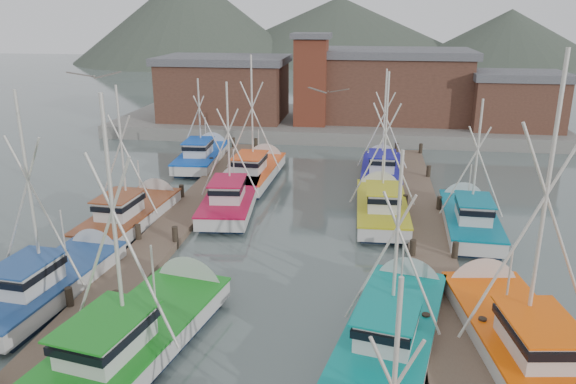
# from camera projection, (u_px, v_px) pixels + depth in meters

# --- Properties ---
(ground) EXTENTS (260.00, 260.00, 0.00)m
(ground) POSITION_uv_depth(u_px,v_px,m) (274.00, 304.00, 23.57)
(ground) COLOR #4E5E5B
(ground) RESTS_ON ground
(dock_left) EXTENTS (2.30, 46.00, 1.50)m
(dock_left) POSITION_uv_depth(u_px,v_px,m) (150.00, 251.00, 28.27)
(dock_left) COLOR brown
(dock_left) RESTS_ON ground
(dock_right) EXTENTS (2.30, 46.00, 1.50)m
(dock_right) POSITION_uv_depth(u_px,v_px,m) (435.00, 268.00, 26.35)
(dock_right) COLOR brown
(dock_right) RESTS_ON ground
(quay) EXTENTS (44.00, 16.00, 1.20)m
(quay) POSITION_uv_depth(u_px,v_px,m) (334.00, 123.00, 58.20)
(quay) COLOR gray
(quay) RESTS_ON ground
(shed_left) EXTENTS (12.72, 8.48, 6.20)m
(shed_left) POSITION_uv_depth(u_px,v_px,m) (224.00, 87.00, 56.67)
(shed_left) COLOR brown
(shed_left) RESTS_ON quay
(shed_center) EXTENTS (14.84, 9.54, 6.90)m
(shed_center) POSITION_uv_depth(u_px,v_px,m) (395.00, 84.00, 56.11)
(shed_center) COLOR brown
(shed_center) RESTS_ON quay
(shed_right) EXTENTS (8.48, 6.36, 5.20)m
(shed_right) POSITION_uv_depth(u_px,v_px,m) (515.00, 100.00, 52.04)
(shed_right) COLOR brown
(shed_right) RESTS_ON quay
(lookout_tower) EXTENTS (3.60, 3.60, 8.50)m
(lookout_tower) POSITION_uv_depth(u_px,v_px,m) (311.00, 79.00, 53.18)
(lookout_tower) COLOR #5F291B
(lookout_tower) RESTS_ON quay
(distant_hills) EXTENTS (175.00, 140.00, 42.00)m
(distant_hills) POSITION_uv_depth(u_px,v_px,m) (306.00, 59.00, 140.68)
(distant_hills) COLOR #41493D
(distant_hills) RESTS_ON ground
(boat_4) EXTENTS (5.04, 10.82, 10.42)m
(boat_4) POSITION_uv_depth(u_px,v_px,m) (140.00, 334.00, 20.18)
(boat_4) COLOR black
(boat_4) RESTS_ON ground
(boat_5) EXTENTS (4.79, 9.92, 8.34)m
(boat_5) POSITION_uv_depth(u_px,v_px,m) (394.00, 324.00, 20.79)
(boat_5) COLOR black
(boat_5) RESTS_ON ground
(boat_6) EXTENTS (3.95, 9.22, 9.71)m
(boat_6) POSITION_uv_depth(u_px,v_px,m) (54.00, 280.00, 24.15)
(boat_6) COLOR black
(boat_6) RESTS_ON ground
(boat_7) EXTENTS (4.65, 10.29, 11.67)m
(boat_7) POSITION_uv_depth(u_px,v_px,m) (515.00, 333.00, 20.19)
(boat_7) COLOR black
(boat_7) RESTS_ON ground
(boat_8) EXTENTS (3.68, 9.44, 8.68)m
(boat_8) POSITION_uv_depth(u_px,v_px,m) (232.00, 197.00, 34.90)
(boat_8) COLOR black
(boat_8) RESTS_ON ground
(boat_9) EXTENTS (3.77, 9.21, 9.40)m
(boat_9) POSITION_uv_depth(u_px,v_px,m) (381.00, 205.00, 33.45)
(boat_9) COLOR black
(boat_9) RESTS_ON ground
(boat_10) EXTENTS (3.65, 9.16, 8.82)m
(boat_10) POSITION_uv_depth(u_px,v_px,m) (134.00, 213.00, 32.15)
(boat_10) COLOR black
(boat_10) RESTS_ON ground
(boat_11) EXTENTS (3.37, 8.84, 8.17)m
(boat_11) POSITION_uv_depth(u_px,v_px,m) (469.00, 217.00, 31.52)
(boat_11) COLOR black
(boat_11) RESTS_ON ground
(boat_12) EXTENTS (3.92, 9.54, 9.77)m
(boat_12) POSITION_uv_depth(u_px,v_px,m) (256.00, 170.00, 40.68)
(boat_12) COLOR black
(boat_12) RESTS_ON ground
(boat_13) EXTENTS (3.52, 8.97, 8.73)m
(boat_13) POSITION_uv_depth(u_px,v_px,m) (382.00, 170.00, 40.95)
(boat_13) COLOR black
(boat_13) RESTS_ON ground
(boat_14) EXTENTS (3.33, 9.30, 7.64)m
(boat_14) POSITION_uv_depth(u_px,v_px,m) (204.00, 155.00, 44.99)
(boat_14) COLOR black
(boat_14) RESTS_ON ground
(gull_near) EXTENTS (1.51, 0.66, 0.24)m
(gull_near) POSITION_uv_depth(u_px,v_px,m) (94.00, 76.00, 15.57)
(gull_near) COLOR gray
(gull_near) RESTS_ON ground
(gull_far) EXTENTS (1.54, 0.66, 0.24)m
(gull_far) POSITION_uv_depth(u_px,v_px,m) (328.00, 91.00, 20.44)
(gull_far) COLOR gray
(gull_far) RESTS_ON ground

